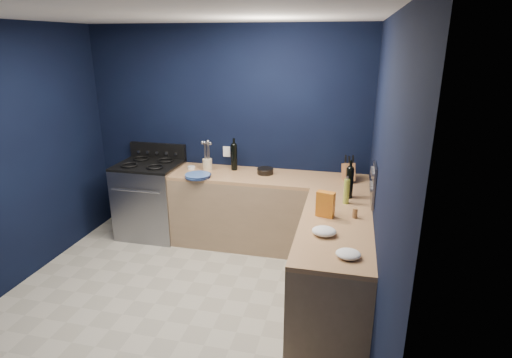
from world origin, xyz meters
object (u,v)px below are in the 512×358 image
(gas_range, at_px, (151,200))
(knife_block, at_px, (348,172))
(plate_stack, at_px, (198,176))
(utensil_crock, at_px, (207,164))
(crouton_bag, at_px, (325,204))

(gas_range, height_order, knife_block, knife_block)
(plate_stack, height_order, utensil_crock, utensil_crock)
(gas_range, distance_m, utensil_crock, 0.92)
(gas_range, bearing_deg, utensil_crock, 5.15)
(plate_stack, relative_size, crouton_bag, 1.25)
(plate_stack, bearing_deg, knife_block, 8.86)
(utensil_crock, xyz_separation_m, crouton_bag, (1.50, -1.09, 0.05))
(gas_range, relative_size, crouton_bag, 3.93)
(gas_range, height_order, utensil_crock, utensil_crock)
(gas_range, relative_size, knife_block, 4.57)
(gas_range, distance_m, plate_stack, 0.90)
(gas_range, bearing_deg, knife_block, 1.05)
(knife_block, bearing_deg, gas_range, 165.69)
(crouton_bag, bearing_deg, plate_stack, 166.44)
(gas_range, bearing_deg, crouton_bag, -24.30)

